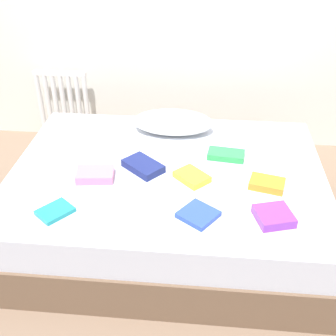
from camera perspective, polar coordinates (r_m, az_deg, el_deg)
ground_plane at (r=2.99m, az=-0.09°, el=-8.26°), size 8.00×8.00×0.00m
bed at (r=2.83m, az=-0.10°, el=-4.50°), size 2.00×1.50×0.50m
radiator at (r=3.99m, az=-13.81°, el=8.51°), size 0.47×0.04×0.58m
pillow at (r=3.08m, az=0.66°, el=6.16°), size 0.57×0.30×0.16m
textbook_white at (r=2.83m, az=-13.99°, el=0.85°), size 0.23×0.14×0.02m
textbook_teal at (r=2.41m, az=-14.86°, el=-5.61°), size 0.22×0.23×0.03m
textbook_yellow at (r=2.59m, az=3.21°, el=-1.18°), size 0.24×0.24×0.04m
textbook_navy at (r=2.68m, az=-3.35°, el=0.26°), size 0.29×0.28×0.05m
textbook_pink at (r=2.63m, az=-9.71°, el=-0.90°), size 0.24×0.18×0.05m
textbook_blue at (r=2.31m, az=4.06°, el=-6.21°), size 0.25×0.25×0.03m
textbook_orange at (r=2.58m, az=13.09°, el=-2.06°), size 0.23×0.18×0.05m
textbook_green at (r=2.82m, az=7.76°, el=1.77°), size 0.25×0.16×0.04m
textbook_purple at (r=2.34m, az=13.95°, el=-6.26°), size 0.23×0.23×0.05m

